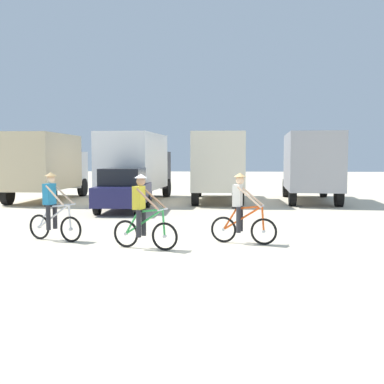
{
  "coord_description": "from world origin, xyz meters",
  "views": [
    {
      "loc": [
        0.71,
        -10.94,
        2.23
      ],
      "look_at": [
        -0.34,
        4.11,
        1.1
      ],
      "focal_mm": 44.19,
      "sensor_mm": 36.0,
      "label": 1
    }
  ],
  "objects_px": {
    "cyclist_orange_shirt": "(53,209)",
    "cyclist_near_camera": "(241,211)",
    "box_truck_avon_van": "(136,164)",
    "box_truck_tan_camper": "(46,164)",
    "box_truck_grey_hauler": "(311,164)",
    "sedan_parked": "(123,190)",
    "box_truck_cream_rv": "(217,164)",
    "cyclist_cowboy_hat": "(143,214)"
  },
  "relations": [
    {
      "from": "box_truck_cream_rv",
      "to": "box_truck_tan_camper",
      "type": "bearing_deg",
      "value": -178.16
    },
    {
      "from": "box_truck_avon_van",
      "to": "cyclist_orange_shirt",
      "type": "bearing_deg",
      "value": -90.64
    },
    {
      "from": "box_truck_cream_rv",
      "to": "cyclist_orange_shirt",
      "type": "distance_m",
      "value": 12.3
    },
    {
      "from": "box_truck_grey_hauler",
      "to": "cyclist_orange_shirt",
      "type": "bearing_deg",
      "value": -127.15
    },
    {
      "from": "box_truck_tan_camper",
      "to": "cyclist_cowboy_hat",
      "type": "distance_m",
      "value": 14.13
    },
    {
      "from": "box_truck_cream_rv",
      "to": "box_truck_grey_hauler",
      "type": "bearing_deg",
      "value": 1.02
    },
    {
      "from": "box_truck_avon_van",
      "to": "box_truck_grey_hauler",
      "type": "distance_m",
      "value": 8.67
    },
    {
      "from": "box_truck_grey_hauler",
      "to": "cyclist_cowboy_hat",
      "type": "xyz_separation_m",
      "value": [
        -6.21,
        -12.56,
        -1.03
      ]
    },
    {
      "from": "box_truck_grey_hauler",
      "to": "sedan_parked",
      "type": "bearing_deg",
      "value": -150.46
    },
    {
      "from": "box_truck_tan_camper",
      "to": "box_truck_avon_van",
      "type": "height_order",
      "value": "same"
    },
    {
      "from": "cyclist_orange_shirt",
      "to": "cyclist_near_camera",
      "type": "bearing_deg",
      "value": -0.98
    },
    {
      "from": "cyclist_orange_shirt",
      "to": "box_truck_cream_rv",
      "type": "bearing_deg",
      "value": 70.08
    },
    {
      "from": "cyclist_near_camera",
      "to": "cyclist_orange_shirt",
      "type": "bearing_deg",
      "value": 179.02
    },
    {
      "from": "box_truck_avon_van",
      "to": "box_truck_cream_rv",
      "type": "distance_m",
      "value": 4.05
    },
    {
      "from": "cyclist_orange_shirt",
      "to": "box_truck_avon_van",
      "type": "bearing_deg",
      "value": 89.36
    },
    {
      "from": "box_truck_grey_hauler",
      "to": "box_truck_tan_camper",
      "type": "bearing_deg",
      "value": -178.44
    },
    {
      "from": "box_truck_avon_van",
      "to": "cyclist_near_camera",
      "type": "distance_m",
      "value": 12.42
    },
    {
      "from": "box_truck_tan_camper",
      "to": "box_truck_grey_hauler",
      "type": "bearing_deg",
      "value": 1.56
    },
    {
      "from": "box_truck_grey_hauler",
      "to": "sedan_parked",
      "type": "height_order",
      "value": "box_truck_grey_hauler"
    },
    {
      "from": "box_truck_tan_camper",
      "to": "cyclist_near_camera",
      "type": "distance_m",
      "value": 14.8
    },
    {
      "from": "sedan_parked",
      "to": "box_truck_tan_camper",
      "type": "bearing_deg",
      "value": 138.15
    },
    {
      "from": "cyclist_near_camera",
      "to": "box_truck_grey_hauler",
      "type": "bearing_deg",
      "value": 71.94
    },
    {
      "from": "box_truck_tan_camper",
      "to": "sedan_parked",
      "type": "bearing_deg",
      "value": -41.85
    },
    {
      "from": "box_truck_cream_rv",
      "to": "cyclist_near_camera",
      "type": "bearing_deg",
      "value": -86.04
    },
    {
      "from": "cyclist_cowboy_hat",
      "to": "box_truck_tan_camper",
      "type": "bearing_deg",
      "value": 120.07
    },
    {
      "from": "box_truck_tan_camper",
      "to": "cyclist_orange_shirt",
      "type": "bearing_deg",
      "value": -68.25
    },
    {
      "from": "box_truck_tan_camper",
      "to": "cyclist_orange_shirt",
      "type": "height_order",
      "value": "box_truck_tan_camper"
    },
    {
      "from": "box_truck_avon_van",
      "to": "cyclist_orange_shirt",
      "type": "height_order",
      "value": "box_truck_avon_van"
    },
    {
      "from": "box_truck_cream_rv",
      "to": "box_truck_avon_van",
      "type": "bearing_deg",
      "value": -176.88
    },
    {
      "from": "box_truck_grey_hauler",
      "to": "cyclist_near_camera",
      "type": "relative_size",
      "value": 3.79
    },
    {
      "from": "cyclist_orange_shirt",
      "to": "cyclist_near_camera",
      "type": "xyz_separation_m",
      "value": [
        4.98,
        -0.09,
        0.0
      ]
    },
    {
      "from": "box_truck_avon_van",
      "to": "cyclist_cowboy_hat",
      "type": "height_order",
      "value": "box_truck_avon_van"
    },
    {
      "from": "box_truck_tan_camper",
      "to": "cyclist_cowboy_hat",
      "type": "height_order",
      "value": "box_truck_tan_camper"
    },
    {
      "from": "box_truck_cream_rv",
      "to": "cyclist_orange_shirt",
      "type": "relative_size",
      "value": 3.74
    },
    {
      "from": "box_truck_cream_rv",
      "to": "cyclist_cowboy_hat",
      "type": "xyz_separation_m",
      "value": [
        -1.6,
        -12.48,
        -1.03
      ]
    },
    {
      "from": "sedan_parked",
      "to": "cyclist_orange_shirt",
      "type": "relative_size",
      "value": 2.33
    },
    {
      "from": "box_truck_cream_rv",
      "to": "cyclist_orange_shirt",
      "type": "xyz_separation_m",
      "value": [
        -4.17,
        -11.52,
        -1.03
      ]
    },
    {
      "from": "box_truck_avon_van",
      "to": "box_truck_tan_camper",
      "type": "bearing_deg",
      "value": -179.28
    },
    {
      "from": "cyclist_cowboy_hat",
      "to": "cyclist_near_camera",
      "type": "height_order",
      "value": "same"
    },
    {
      "from": "box_truck_avon_van",
      "to": "cyclist_cowboy_hat",
      "type": "bearing_deg",
      "value": -78.68
    },
    {
      "from": "box_truck_avon_van",
      "to": "box_truck_grey_hauler",
      "type": "height_order",
      "value": "same"
    },
    {
      "from": "box_truck_cream_rv",
      "to": "cyclist_orange_shirt",
      "type": "height_order",
      "value": "box_truck_cream_rv"
    }
  ]
}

